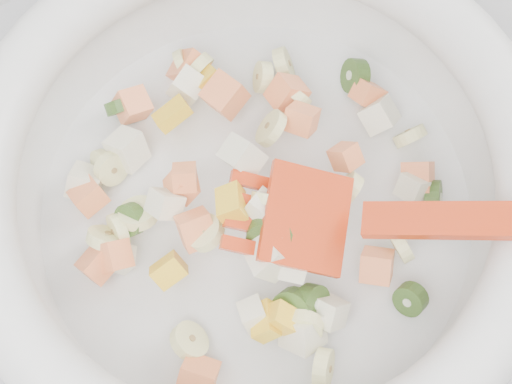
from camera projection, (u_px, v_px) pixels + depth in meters
counter at (229, 368)px, 0.98m from camera, size 2.00×0.60×0.90m
mixing_bowl at (256, 186)px, 0.52m from camera, size 0.40×0.41×0.15m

